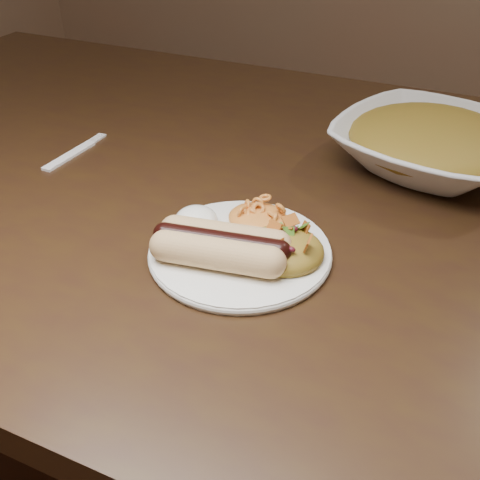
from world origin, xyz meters
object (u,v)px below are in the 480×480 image
at_px(serving_bowl, 431,147).
at_px(table, 237,231).
at_px(fork, 69,156).
at_px(plate, 240,251).

bearing_deg(serving_bowl, table, -151.26).
xyz_separation_m(fork, serving_bowl, (0.48, 0.18, 0.03)).
bearing_deg(table, serving_bowl, 28.74).
distance_m(plate, serving_bowl, 0.34).
bearing_deg(plate, fork, 160.11).
height_order(table, plate, plate).
bearing_deg(table, plate, -64.34).
bearing_deg(serving_bowl, fork, -159.53).
height_order(plate, serving_bowl, serving_bowl).
bearing_deg(fork, plate, -17.40).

